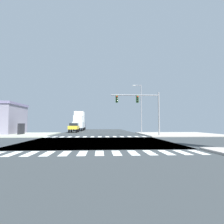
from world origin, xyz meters
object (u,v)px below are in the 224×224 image
Objects in this scene: traffic_signal_mast at (140,104)px; suv_queued_1 at (82,125)px; box_truck_leading_1 at (79,121)px; street_lamp at (140,105)px; sedan_crossing_2 at (74,127)px.

suv_queued_1 is at bearing 109.43° from traffic_signal_mast.
box_truck_leading_1 is at bearing 90.00° from suv_queued_1.
suv_queued_1 is at bearing 120.80° from street_lamp.
sedan_crossing_2 is at bearing 90.00° from suv_queued_1.
box_truck_leading_1 is (-0.00, 9.69, 1.45)m from sedan_crossing_2.
street_lamp reaches higher than sedan_crossing_2.
street_lamp is 1.26× the size of box_truck_leading_1.
traffic_signal_mast is 17.29m from sedan_crossing_2.
traffic_signal_mast reaches higher than box_truck_leading_1.
street_lamp reaches higher than traffic_signal_mast.
traffic_signal_mast reaches higher than suv_queued_1.
sedan_crossing_2 is at bearing 129.49° from traffic_signal_mast.
traffic_signal_mast is 25.27m from box_truck_leading_1.
box_truck_leading_1 is (0.00, -7.78, 1.17)m from suv_queued_1.
traffic_signal_mast reaches higher than sedan_crossing_2.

